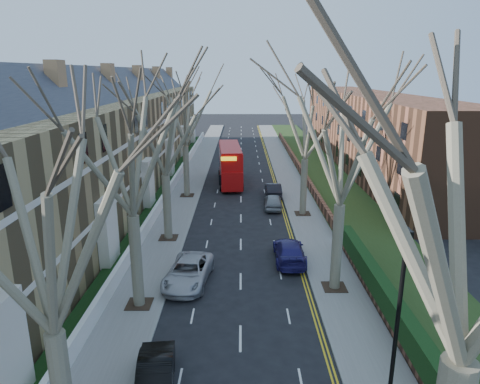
{
  "coord_description": "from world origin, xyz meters",
  "views": [
    {
      "loc": [
        0.04,
        -15.43,
        12.74
      ],
      "look_at": [
        -0.08,
        20.68,
        2.57
      ],
      "focal_mm": 32.0,
      "sensor_mm": 36.0,
      "label": 1
    }
  ],
  "objects_px": {
    "car_right_near": "(289,251)",
    "lamp_post": "(396,336)",
    "car_left_mid": "(155,378)",
    "double_decker_bus": "(230,166)"
  },
  "relations": [
    {
      "from": "lamp_post",
      "to": "car_right_near",
      "type": "height_order",
      "value": "lamp_post"
    },
    {
      "from": "lamp_post",
      "to": "car_left_mid",
      "type": "xyz_separation_m",
      "value": [
        -8.47,
        2.81,
        -3.88
      ]
    },
    {
      "from": "car_right_near",
      "to": "lamp_post",
      "type": "bearing_deg",
      "value": 96.48
    },
    {
      "from": "double_decker_bus",
      "to": "car_right_near",
      "type": "distance_m",
      "value": 22.2
    },
    {
      "from": "double_decker_bus",
      "to": "lamp_post",
      "type": "bearing_deg",
      "value": 95.48
    },
    {
      "from": "double_decker_bus",
      "to": "car_left_mid",
      "type": "distance_m",
      "value": 34.47
    },
    {
      "from": "car_left_mid",
      "to": "car_right_near",
      "type": "bearing_deg",
      "value": 55.14
    },
    {
      "from": "double_decker_bus",
      "to": "car_left_mid",
      "type": "relative_size",
      "value": 2.5
    },
    {
      "from": "lamp_post",
      "to": "car_left_mid",
      "type": "relative_size",
      "value": 1.94
    },
    {
      "from": "double_decker_bus",
      "to": "car_left_mid",
      "type": "bearing_deg",
      "value": 82.24
    }
  ]
}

